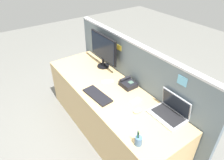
{
  "coord_description": "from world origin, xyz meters",
  "views": [
    {
      "loc": [
        1.66,
        -1.11,
        2.19
      ],
      "look_at": [
        0.0,
        0.05,
        0.83
      ],
      "focal_mm": 32.48,
      "sensor_mm": 36.0,
      "label": 1
    }
  ],
  "objects_px": {
    "pen_cup": "(138,141)",
    "cell_phone_white_slab": "(108,81)",
    "keyboard_main": "(97,95)",
    "laptop": "(170,111)",
    "cell_phone_silver_slab": "(136,101)",
    "computer_mouse_right_hand": "(138,110)",
    "desktop_monitor": "(103,49)",
    "desk_phone": "(128,84)"
  },
  "relations": [
    {
      "from": "cell_phone_silver_slab",
      "to": "desktop_monitor",
      "type": "bearing_deg",
      "value": 163.64
    },
    {
      "from": "pen_cup",
      "to": "cell_phone_silver_slab",
      "type": "bearing_deg",
      "value": 141.34
    },
    {
      "from": "desktop_monitor",
      "to": "keyboard_main",
      "type": "distance_m",
      "value": 0.75
    },
    {
      "from": "laptop",
      "to": "keyboard_main",
      "type": "relative_size",
      "value": 0.9
    },
    {
      "from": "cell_phone_silver_slab",
      "to": "keyboard_main",
      "type": "bearing_deg",
      "value": -144.79
    },
    {
      "from": "laptop",
      "to": "desk_phone",
      "type": "relative_size",
      "value": 1.89
    },
    {
      "from": "desktop_monitor",
      "to": "pen_cup",
      "type": "relative_size",
      "value": 3.11
    },
    {
      "from": "laptop",
      "to": "cell_phone_white_slab",
      "type": "bearing_deg",
      "value": -168.16
    },
    {
      "from": "desk_phone",
      "to": "cell_phone_silver_slab",
      "type": "xyz_separation_m",
      "value": [
        0.29,
        -0.11,
        -0.03
      ]
    },
    {
      "from": "laptop",
      "to": "desk_phone",
      "type": "distance_m",
      "value": 0.66
    },
    {
      "from": "desk_phone",
      "to": "cell_phone_white_slab",
      "type": "relative_size",
      "value": 1.3
    },
    {
      "from": "cell_phone_silver_slab",
      "to": "pen_cup",
      "type": "bearing_deg",
      "value": -46.33
    },
    {
      "from": "keyboard_main",
      "to": "computer_mouse_right_hand",
      "type": "bearing_deg",
      "value": 19.26
    },
    {
      "from": "desk_phone",
      "to": "cell_phone_white_slab",
      "type": "distance_m",
      "value": 0.28
    },
    {
      "from": "laptop",
      "to": "computer_mouse_right_hand",
      "type": "bearing_deg",
      "value": -133.7
    },
    {
      "from": "cell_phone_white_slab",
      "to": "desktop_monitor",
      "type": "bearing_deg",
      "value": 177.77
    },
    {
      "from": "desk_phone",
      "to": "keyboard_main",
      "type": "height_order",
      "value": "desk_phone"
    },
    {
      "from": "desktop_monitor",
      "to": "desk_phone",
      "type": "bearing_deg",
      "value": -1.87
    },
    {
      "from": "pen_cup",
      "to": "cell_phone_silver_slab",
      "type": "distance_m",
      "value": 0.6
    },
    {
      "from": "laptop",
      "to": "pen_cup",
      "type": "distance_m",
      "value": 0.53
    },
    {
      "from": "computer_mouse_right_hand",
      "to": "cell_phone_white_slab",
      "type": "xyz_separation_m",
      "value": [
        -0.65,
        0.06,
        -0.01
      ]
    },
    {
      "from": "pen_cup",
      "to": "cell_phone_white_slab",
      "type": "distance_m",
      "value": 1.03
    },
    {
      "from": "computer_mouse_right_hand",
      "to": "cell_phone_silver_slab",
      "type": "xyz_separation_m",
      "value": [
        -0.14,
        0.1,
        -0.01
      ]
    },
    {
      "from": "pen_cup",
      "to": "desk_phone",
      "type": "bearing_deg",
      "value": 147.11
    },
    {
      "from": "computer_mouse_right_hand",
      "to": "keyboard_main",
      "type": "bearing_deg",
      "value": -151.29
    },
    {
      "from": "desk_phone",
      "to": "computer_mouse_right_hand",
      "type": "bearing_deg",
      "value": -26.42
    },
    {
      "from": "desktop_monitor",
      "to": "laptop",
      "type": "bearing_deg",
      "value": 0.53
    },
    {
      "from": "pen_cup",
      "to": "keyboard_main",
      "type": "bearing_deg",
      "value": 175.44
    },
    {
      "from": "cell_phone_silver_slab",
      "to": "cell_phone_white_slab",
      "type": "distance_m",
      "value": 0.52
    },
    {
      "from": "keyboard_main",
      "to": "pen_cup",
      "type": "distance_m",
      "value": 0.8
    },
    {
      "from": "laptop",
      "to": "cell_phone_silver_slab",
      "type": "bearing_deg",
      "value": -158.54
    },
    {
      "from": "computer_mouse_right_hand",
      "to": "desktop_monitor",
      "type": "bearing_deg",
      "value": 171.71
    },
    {
      "from": "laptop",
      "to": "cell_phone_silver_slab",
      "type": "relative_size",
      "value": 2.72
    },
    {
      "from": "desk_phone",
      "to": "cell_phone_silver_slab",
      "type": "relative_size",
      "value": 1.44
    },
    {
      "from": "desk_phone",
      "to": "cell_phone_silver_slab",
      "type": "distance_m",
      "value": 0.31
    },
    {
      "from": "keyboard_main",
      "to": "laptop",
      "type": "bearing_deg",
      "value": 27.96
    },
    {
      "from": "keyboard_main",
      "to": "cell_phone_white_slab",
      "type": "xyz_separation_m",
      "value": [
        -0.18,
        0.27,
        -0.01
      ]
    },
    {
      "from": "pen_cup",
      "to": "cell_phone_white_slab",
      "type": "bearing_deg",
      "value": 161.27
    },
    {
      "from": "keyboard_main",
      "to": "pen_cup",
      "type": "bearing_deg",
      "value": -9.46
    },
    {
      "from": "desktop_monitor",
      "to": "laptop",
      "type": "distance_m",
      "value": 1.26
    },
    {
      "from": "desk_phone",
      "to": "laptop",
      "type": "bearing_deg",
      "value": 2.69
    },
    {
      "from": "keyboard_main",
      "to": "pen_cup",
      "type": "relative_size",
      "value": 2.13
    }
  ]
}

